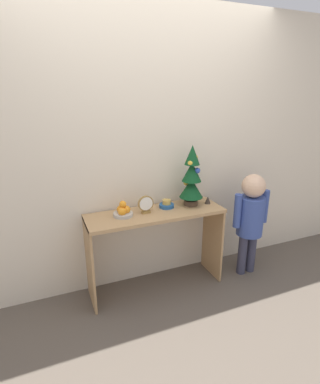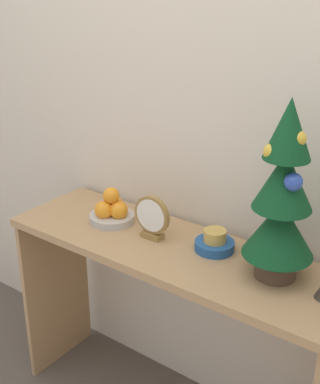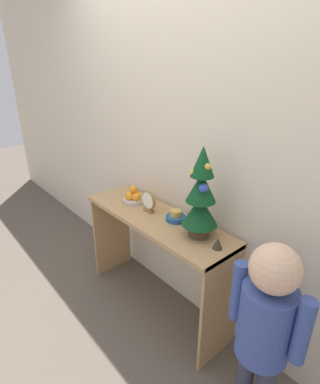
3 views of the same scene
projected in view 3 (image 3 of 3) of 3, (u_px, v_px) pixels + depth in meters
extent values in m
plane|color=brown|center=(137.00, 314.00, 2.25)|extent=(12.00, 12.00, 0.00)
cube|color=beige|center=(182.00, 142.00, 2.03)|extent=(7.00, 0.05, 2.50)
cube|color=tan|center=(156.00, 218.00, 2.08)|extent=(1.23, 0.38, 0.03)
cube|color=tan|center=(112.00, 231.00, 2.64)|extent=(0.02, 0.35, 0.76)
cube|color=tan|center=(220.00, 308.00, 1.80)|extent=(0.02, 0.35, 0.76)
cylinder|color=#4C3828|center=(199.00, 232.00, 1.83)|extent=(0.13, 0.13, 0.05)
cylinder|color=brown|center=(199.00, 225.00, 1.81)|extent=(0.02, 0.02, 0.04)
cone|color=#0F421E|center=(200.00, 211.00, 1.77)|extent=(0.22, 0.22, 0.18)
cone|color=#0F421E|center=(201.00, 187.00, 1.71)|extent=(0.18, 0.18, 0.18)
cone|color=#0F421E|center=(203.00, 161.00, 1.65)|extent=(0.14, 0.14, 0.18)
sphere|color=gold|center=(202.00, 171.00, 1.71)|extent=(0.05, 0.05, 0.05)
sphere|color=#2D4CA8|center=(203.00, 188.00, 1.66)|extent=(0.05, 0.05, 0.05)
sphere|color=gold|center=(207.00, 167.00, 1.64)|extent=(0.05, 0.05, 0.05)
sphere|color=gold|center=(195.00, 173.00, 1.69)|extent=(0.05, 0.05, 0.05)
sphere|color=silver|center=(206.00, 197.00, 1.71)|extent=(0.05, 0.05, 0.05)
sphere|color=gold|center=(206.00, 202.00, 1.82)|extent=(0.05, 0.05, 0.05)
cylinder|color=#B7B2A8|center=(134.00, 200.00, 2.28)|extent=(0.17, 0.17, 0.03)
sphere|color=orange|center=(136.00, 197.00, 2.25)|extent=(0.07, 0.07, 0.07)
sphere|color=orange|center=(136.00, 194.00, 2.29)|extent=(0.07, 0.07, 0.07)
sphere|color=orange|center=(130.00, 196.00, 2.26)|extent=(0.07, 0.07, 0.07)
sphere|color=orange|center=(133.00, 189.00, 2.25)|extent=(0.06, 0.06, 0.06)
cylinder|color=#235189|center=(176.00, 218.00, 2.01)|extent=(0.13, 0.13, 0.03)
cylinder|color=gold|center=(176.00, 213.00, 2.00)|extent=(0.08, 0.08, 0.04)
cube|color=olive|center=(149.00, 210.00, 2.14)|extent=(0.08, 0.04, 0.02)
cylinder|color=olive|center=(149.00, 200.00, 2.11)|extent=(0.14, 0.02, 0.14)
cylinder|color=white|center=(147.00, 200.00, 2.10)|extent=(0.12, 0.00, 0.12)
cone|color=#382D23|center=(218.00, 243.00, 1.69)|extent=(0.06, 0.06, 0.07)
cylinder|color=#38384C|center=(245.00, 374.00, 1.59)|extent=(0.09, 0.09, 0.43)
cylinder|color=#384C93|center=(265.00, 322.00, 1.39)|extent=(0.25, 0.25, 0.39)
sphere|color=#E0B28E|center=(275.00, 269.00, 1.28)|extent=(0.22, 0.22, 0.22)
cylinder|color=#384C93|center=(238.00, 291.00, 1.48)|extent=(0.07, 0.07, 0.33)
cylinder|color=#384C93|center=(302.00, 332.00, 1.25)|extent=(0.07, 0.07, 0.33)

